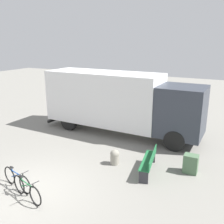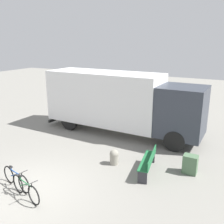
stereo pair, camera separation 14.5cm
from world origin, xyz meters
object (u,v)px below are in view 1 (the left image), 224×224
at_px(bicycle_middle, 17,179).
at_px(utility_box, 191,164).
at_px(bollard_near_bench, 115,157).
at_px(park_bench, 149,161).
at_px(bicycle_far, 27,189).
at_px(delivery_truck, 119,101).

height_order(bicycle_middle, utility_box, utility_box).
xyz_separation_m(bicycle_middle, bollard_near_bench, (2.22, 3.13, -0.02)).
relative_size(park_bench, bicycle_far, 1.17).
xyz_separation_m(delivery_truck, bicycle_far, (0.02, -6.88, -1.48)).
height_order(bicycle_far, bollard_near_bench, bicycle_far).
bearing_deg(delivery_truck, bicycle_middle, -95.41).
bearing_deg(park_bench, bicycle_far, 129.76).
relative_size(bicycle_middle, bollard_near_bench, 2.51).
height_order(bicycle_middle, bicycle_far, same).
distance_m(bollard_near_bench, utility_box, 3.02).
relative_size(bollard_near_bench, utility_box, 0.86).
distance_m(bicycle_far, bollard_near_bench, 3.72).
bearing_deg(bollard_near_bench, delivery_truck, 113.15).
distance_m(bicycle_far, utility_box, 6.03).
xyz_separation_m(delivery_truck, park_bench, (2.98, -3.45, -1.35)).
relative_size(park_bench, utility_box, 2.50).
distance_m(delivery_truck, bicycle_middle, 6.79).
height_order(delivery_truck, park_bench, delivery_truck).
bearing_deg(bollard_near_bench, bicycle_middle, -125.34).
bearing_deg(bicycle_far, delivery_truck, 104.53).
height_order(bicycle_middle, bollard_near_bench, bicycle_middle).
xyz_separation_m(delivery_truck, bollard_near_bench, (1.48, -3.46, -1.50)).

